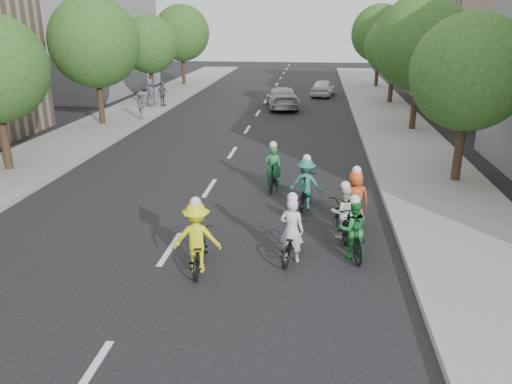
% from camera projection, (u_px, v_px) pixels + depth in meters
% --- Properties ---
extents(ground, '(120.00, 120.00, 0.00)m').
position_uv_depth(ground, '(170.00, 249.00, 13.06)').
color(ground, black).
rests_on(ground, ground).
extents(sidewalk_left, '(4.00, 80.00, 0.15)m').
position_uv_depth(sidewalk_left, '(64.00, 146.00, 23.30)').
color(sidewalk_left, gray).
rests_on(sidewalk_left, ground).
extents(curb_left, '(0.18, 80.00, 0.18)m').
position_uv_depth(curb_left, '(104.00, 147.00, 23.08)').
color(curb_left, '#999993').
rests_on(curb_left, ground).
extents(sidewalk_right, '(4.00, 80.00, 0.15)m').
position_uv_depth(sidewalk_right, '(415.00, 157.00, 21.51)').
color(sidewalk_right, gray).
rests_on(sidewalk_right, ground).
extents(curb_right, '(0.18, 80.00, 0.18)m').
position_uv_depth(curb_right, '(369.00, 155.00, 21.73)').
color(curb_right, '#999993').
rests_on(curb_right, ground).
extents(bldg_sw, '(10.00, 14.00, 8.00)m').
position_uv_depth(bldg_sw, '(71.00, 41.00, 39.79)').
color(bldg_sw, slate).
rests_on(bldg_sw, ground).
extents(bldg_se, '(10.00, 14.00, 8.00)m').
position_uv_depth(bldg_se, '(509.00, 46.00, 32.46)').
color(bldg_se, gray).
rests_on(bldg_se, ground).
extents(tree_l_3, '(4.80, 4.80, 6.93)m').
position_uv_depth(tree_l_3, '(95.00, 42.00, 26.55)').
color(tree_l_3, black).
rests_on(tree_l_3, ground).
extents(tree_l_4, '(4.00, 4.00, 5.97)m').
position_uv_depth(tree_l_4, '(149.00, 45.00, 35.18)').
color(tree_l_4, black).
rests_on(tree_l_4, ground).
extents(tree_l_5, '(4.80, 4.80, 6.93)m').
position_uv_depth(tree_l_5, '(182.00, 33.00, 43.43)').
color(tree_l_5, black).
rests_on(tree_l_5, ground).
extents(tree_r_0, '(4.00, 4.00, 5.97)m').
position_uv_depth(tree_r_0, '(469.00, 73.00, 16.96)').
color(tree_r_0, black).
rests_on(tree_r_0, ground).
extents(tree_r_1, '(4.80, 4.80, 6.93)m').
position_uv_depth(tree_r_1, '(421.00, 43.00, 25.21)').
color(tree_r_1, black).
rests_on(tree_r_1, ground).
extents(tree_r_2, '(4.00, 4.00, 5.97)m').
position_uv_depth(tree_r_2, '(394.00, 46.00, 33.84)').
color(tree_r_2, black).
rests_on(tree_r_2, ground).
extents(tree_r_3, '(4.80, 4.80, 6.93)m').
position_uv_depth(tree_r_3, '(380.00, 33.00, 42.09)').
color(tree_r_3, black).
rests_on(tree_r_3, ground).
extents(cyclist_0, '(1.12, 1.88, 1.76)m').
position_uv_depth(cyclist_0, '(306.00, 187.00, 15.72)').
color(cyclist_0, black).
rests_on(cyclist_0, ground).
extents(cyclist_1, '(0.60, 1.62, 1.76)m').
position_uv_depth(cyclist_1, '(273.00, 173.00, 17.38)').
color(cyclist_1, black).
rests_on(cyclist_1, ground).
extents(cyclist_2, '(1.17, 1.84, 1.87)m').
position_uv_depth(cyclist_2, '(198.00, 243.00, 11.75)').
color(cyclist_2, black).
rests_on(cyclist_2, ground).
extents(cyclist_3, '(0.95, 1.94, 1.63)m').
position_uv_depth(cyclist_3, '(343.00, 217.00, 13.62)').
color(cyclist_3, black).
rests_on(cyclist_3, ground).
extents(cyclist_4, '(0.90, 1.95, 1.66)m').
position_uv_depth(cyclist_4, '(352.00, 232.00, 12.47)').
color(cyclist_4, black).
rests_on(cyclist_4, ground).
extents(cyclist_5, '(0.93, 1.79, 1.79)m').
position_uv_depth(cyclist_5, '(292.00, 238.00, 12.33)').
color(cyclist_5, black).
rests_on(cyclist_5, ground).
extents(cyclist_6, '(0.96, 1.93, 1.81)m').
position_uv_depth(cyclist_6, '(354.00, 205.00, 14.38)').
color(cyclist_6, black).
rests_on(cyclist_6, ground).
extents(follow_car_lead, '(2.73, 5.11, 1.41)m').
position_uv_depth(follow_car_lead, '(282.00, 98.00, 33.31)').
color(follow_car_lead, '#A4A5A9').
rests_on(follow_car_lead, ground).
extents(follow_car_trail, '(2.11, 3.96, 1.28)m').
position_uv_depth(follow_car_trail, '(323.00, 88.00, 38.58)').
color(follow_car_trail, silver).
rests_on(follow_car_trail, ground).
extents(spectator_0, '(0.83, 1.16, 1.63)m').
position_uv_depth(spectator_0, '(142.00, 105.00, 28.83)').
color(spectator_0, '#4E4D5A').
rests_on(spectator_0, sidewalk_left).
extents(spectator_1, '(0.74, 1.02, 1.60)m').
position_uv_depth(spectator_1, '(162.00, 94.00, 33.27)').
color(spectator_1, '#504F5D').
rests_on(spectator_1, sidewalk_left).
extents(spectator_2, '(0.76, 0.99, 1.80)m').
position_uv_depth(spectator_2, '(150.00, 93.00, 33.15)').
color(spectator_2, '#4C4B58').
rests_on(spectator_2, sidewalk_left).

